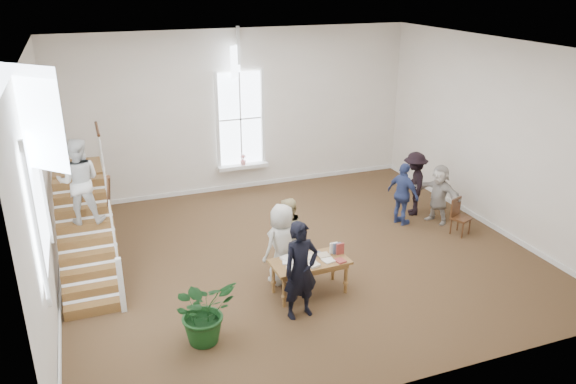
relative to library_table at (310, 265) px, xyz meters
name	(u,v)px	position (x,y,z in m)	size (l,w,h in m)	color
ground	(298,254)	(0.39, 1.57, -0.62)	(10.00, 10.00, 0.00)	#462D1B
room_shell	(243,175)	(0.39, 5.96, -0.22)	(10.49, 10.00, 10.00)	beige
staircase	(82,201)	(-3.95, 2.32, 1.00)	(1.10, 4.10, 2.92)	brown
library_table	(310,265)	(0.00, 0.00, 0.00)	(1.53, 0.80, 0.76)	brown
police_officer	(301,270)	(-0.45, -0.65, 0.31)	(0.68, 0.44, 1.85)	black
elderly_woman	(282,244)	(-0.35, 0.60, 0.22)	(0.82, 0.53, 1.67)	#BBB8AD
person_yellow	(287,234)	(-0.05, 1.10, 0.16)	(0.76, 0.59, 1.56)	tan
woman_cluster_a	(403,194)	(3.40, 2.20, 0.17)	(0.93, 0.39, 1.58)	navy
woman_cluster_b	(414,184)	(4.00, 2.65, 0.21)	(1.07, 0.62, 1.66)	black
woman_cluster_c	(439,194)	(4.30, 2.00, 0.13)	(1.39, 0.44, 1.50)	#B4ACA2
floor_plant	(204,311)	(-2.24, -0.78, -0.03)	(1.06, 0.91, 1.17)	#133D16
side_chair	(459,215)	(4.36, 1.23, -0.13)	(0.50, 0.50, 0.89)	#361E0E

